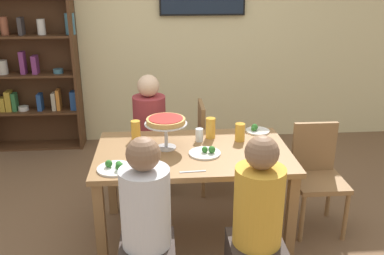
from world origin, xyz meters
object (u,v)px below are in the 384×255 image
diner_near_right (257,236)px  cutlery_fork_near (265,167)px  salad_plate_far_diner (116,167)px  diner_near_left (147,237)px  dining_table (193,162)px  diner_far_left (150,143)px  salad_plate_near_diner (206,152)px  chair_far_right (213,142)px  deep_dish_pizza_stand (166,123)px  beer_glass_amber_spare (240,132)px  salad_plate_spare (257,130)px  water_glass_clear_near (199,135)px  cutlery_knife_near (193,172)px  bookshelf (27,55)px  beer_glass_amber_tall (211,128)px  chair_head_east (317,172)px

diner_near_right → cutlery_fork_near: bearing=-17.6°
cutlery_fork_near → salad_plate_far_diner: bearing=172.4°
diner_near_left → salad_plate_far_diner: (-0.21, 0.45, 0.27)m
dining_table → diner_near_right: (0.33, -0.77, -0.15)m
diner_far_left → salad_plate_near_diner: 0.98m
chair_far_right → salad_plate_far_diner: chair_far_right is taller
diner_far_left → deep_dish_pizza_stand: bearing=11.3°
salad_plate_far_diner → beer_glass_amber_spare: beer_glass_amber_spare is taller
salad_plate_spare → beer_glass_amber_spare: beer_glass_amber_spare is taller
salad_plate_far_diner → salad_plate_near_diner: bearing=18.2°
chair_far_right → diner_near_left: bearing=-21.5°
salad_plate_near_diner → water_glass_clear_near: water_glass_clear_near is taller
salad_plate_near_diner → cutlery_knife_near: (-0.12, -0.29, -0.01)m
chair_far_right → diner_far_left: bearing=-90.5°
dining_table → beer_glass_amber_spare: 0.46m
salad_plate_far_diner → water_glass_clear_near: size_ratio=2.39×
diner_far_left → diner_near_left: bearing=-0.0°
dining_table → salad_plate_spare: 0.68m
diner_near_left → salad_plate_near_diner: size_ratio=4.83×
salad_plate_near_diner → cutlery_fork_near: (0.38, -0.25, -0.01)m
diner_near_right → cutlery_fork_near: size_ratio=6.39×
bookshelf → chair_far_right: bearing=-32.2°
dining_table → beer_glass_amber_spare: (0.39, 0.17, 0.17)m
chair_far_right → cutlery_fork_near: size_ratio=4.83×
salad_plate_near_diner → beer_glass_amber_tall: 0.34m
deep_dish_pizza_stand → salad_plate_near_diner: size_ratio=1.36×
deep_dish_pizza_stand → cutlery_fork_near: bearing=-30.0°
cutlery_knife_near → cutlery_fork_near: bearing=0.8°
diner_far_left → salad_plate_far_diner: (-0.21, -1.06, 0.27)m
diner_near_right → deep_dish_pizza_stand: 1.09m
deep_dish_pizza_stand → water_glass_clear_near: (0.27, 0.13, -0.15)m
chair_far_right → beer_glass_amber_spare: beer_glass_amber_spare is taller
bookshelf → beer_glass_amber_tall: bearing=-42.9°
diner_near_right → cutlery_fork_near: (0.14, 0.44, 0.25)m
diner_far_left → beer_glass_amber_tall: 0.80m
chair_far_right → beer_glass_amber_spare: (0.14, -0.60, 0.33)m
chair_far_right → water_glass_clear_near: size_ratio=8.33×
chair_head_east → cutlery_knife_near: bearing=22.7°
salad_plate_spare → cutlery_fork_near: salad_plate_spare is taller
salad_plate_spare → beer_glass_amber_tall: 0.42m
chair_head_east → water_glass_clear_near: 1.00m
salad_plate_spare → water_glass_clear_near: water_glass_clear_near is taller
dining_table → salad_plate_near_diner: size_ratio=6.17×
diner_far_left → cutlery_fork_near: size_ratio=6.39×
chair_far_right → cutlery_knife_near: size_ratio=4.83×
diner_near_right → chair_head_east: 1.09m
bookshelf → cutlery_knife_near: 2.95m
diner_near_left → salad_plate_near_diner: 0.83m
chair_head_east → water_glass_clear_near: (-0.95, 0.11, 0.31)m
dining_table → chair_head_east: chair_head_east is taller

